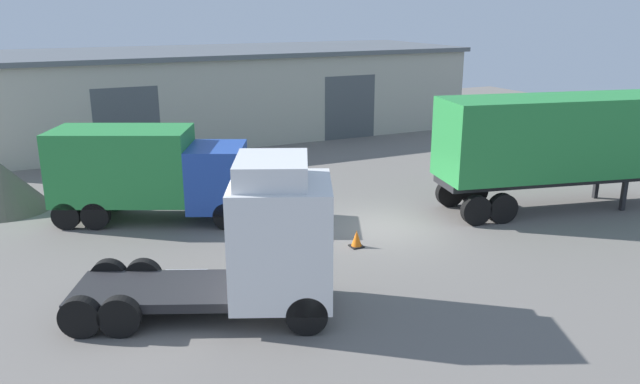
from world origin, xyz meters
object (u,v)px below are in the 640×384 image
Objects in this scene: traffic_cone at (357,239)px; container_trailer_green at (559,139)px; box_truck_blue at (147,170)px; gravel_pile at (3,187)px; tractor_unit_white at (262,242)px.

container_trailer_green is at bearing 2.08° from traffic_cone.
traffic_cone is (-8.62, -0.31, -2.41)m from container_trailer_green.
gravel_pile is at bearing 169.26° from box_truck_blue.
container_trailer_green is (12.84, 3.18, 0.80)m from tractor_unit_white.
traffic_cone is at bearing 58.10° from tractor_unit_white.
container_trailer_green is at bearing 37.80° from tractor_unit_white.
box_truck_blue is 5.91m from gravel_pile.
traffic_cone is at bearing -41.64° from gravel_pile.
container_trailer_green is at bearing -24.86° from gravel_pile.
tractor_unit_white is at bearing -153.50° from container_trailer_green.
traffic_cone is (10.11, -8.99, -0.65)m from gravel_pile.
gravel_pile is at bearing 138.36° from traffic_cone.
tractor_unit_white reaches higher than traffic_cone.
tractor_unit_white is at bearing -63.58° from gravel_pile.
gravel_pile is (-4.72, 3.43, -0.94)m from box_truck_blue.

